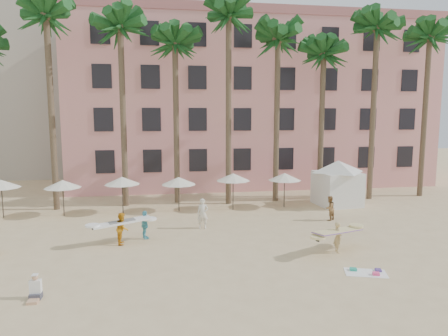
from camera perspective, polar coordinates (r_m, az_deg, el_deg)
name	(u,v)px	position (r m, az deg, el deg)	size (l,w,h in m)	color
ground	(215,279)	(17.76, -1.36, -15.60)	(120.00, 120.00, 0.00)	#D1B789
pink_hotel	(248,105)	(43.17, 3.44, 8.92)	(35.00, 14.00, 16.00)	#DC9086
palm_row	(195,35)	(31.86, -4.15, 18.38)	(44.40, 5.40, 16.30)	brown
umbrella_row	(151,180)	(29.08, -10.45, -1.76)	(22.50, 2.70, 2.73)	#332B23
cabana	(337,179)	(32.17, 15.90, -1.51)	(4.98, 4.98, 3.50)	silver
beach_towel	(367,272)	(19.46, 19.71, -13.83)	(2.02, 1.50, 0.14)	white
carrier_yellow	(338,235)	(21.45, 15.95, -9.13)	(3.20, 2.27, 1.59)	tan
carrier_white	(122,227)	(22.63, -14.34, -8.18)	(3.18, 1.62, 1.73)	orange
beachgoers	(184,220)	(23.79, -5.80, -7.40)	(20.20, 4.68, 1.88)	silver
seated_man	(35,291)	(17.48, -25.36, -15.57)	(0.42, 0.74, 0.96)	#3F3F4C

